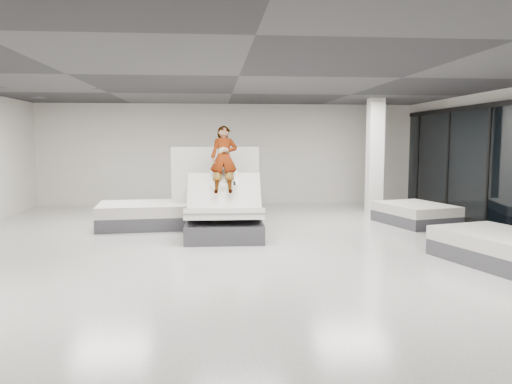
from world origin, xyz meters
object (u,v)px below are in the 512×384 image
(remote, at_px, (235,183))
(hero_bed, at_px, (224,217))
(column, at_px, (375,157))
(flat_bed_left_far, at_px, (143,215))
(flat_bed_right_near, at_px, (498,247))
(divider_panel, at_px, (216,187))
(person, at_px, (224,174))
(flat_bed_right_far, at_px, (415,214))

(remote, bearing_deg, hero_bed, 179.48)
(column, bearing_deg, remote, -143.24)
(flat_bed_left_far, bearing_deg, column, 14.93)
(remote, xyz_separation_m, flat_bed_left_far, (-2.12, 1.37, -0.86))
(column, bearing_deg, hero_bed, -144.74)
(remote, relative_size, flat_bed_right_near, 0.06)
(divider_panel, bearing_deg, flat_bed_right_near, -43.77)
(flat_bed_right_near, bearing_deg, column, 93.20)
(person, relative_size, flat_bed_right_far, 0.76)
(flat_bed_right_far, bearing_deg, remote, -165.00)
(hero_bed, xyz_separation_m, divider_panel, (-0.18, 1.38, 0.53))
(flat_bed_right_far, relative_size, flat_bed_right_near, 0.95)
(hero_bed, bearing_deg, flat_bed_left_far, 144.24)
(remote, relative_size, flat_bed_right_far, 0.07)
(flat_bed_left_far, xyz_separation_m, column, (6.14, 1.64, 1.32))
(flat_bed_right_far, bearing_deg, flat_bed_left_far, 178.53)
(divider_panel, xyz_separation_m, flat_bed_right_far, (4.89, -0.18, -0.70))
(flat_bed_right_far, bearing_deg, column, 104.27)
(remote, distance_m, flat_bed_right_far, 4.73)
(hero_bed, height_order, person, person)
(divider_panel, xyz_separation_m, column, (4.43, 1.62, 0.65))
(flat_bed_right_near, bearing_deg, hero_bed, 149.96)
(hero_bed, height_order, flat_bed_left_far, hero_bed)
(flat_bed_left_far, relative_size, column, 0.69)
(column, bearing_deg, divider_panel, -159.86)
(flat_bed_left_far, bearing_deg, flat_bed_right_far, -1.47)
(flat_bed_right_near, xyz_separation_m, flat_bed_left_far, (-6.46, 4.01, 0.02))
(person, bearing_deg, column, 33.18)
(flat_bed_left_far, bearing_deg, hero_bed, -35.76)
(person, relative_size, remote, 11.55)
(remote, bearing_deg, flat_bed_right_near, -30.10)
(divider_panel, xyz_separation_m, flat_bed_right_near, (4.74, -4.02, -0.69))
(remote, distance_m, divider_panel, 1.46)
(hero_bed, xyz_separation_m, flat_bed_right_near, (4.56, -2.64, -0.16))
(divider_panel, bearing_deg, flat_bed_right_far, -5.63)
(hero_bed, relative_size, person, 1.33)
(flat_bed_right_near, bearing_deg, person, 146.75)
(person, bearing_deg, divider_panel, 101.19)
(hero_bed, height_order, column, column)
(person, bearing_deg, flat_bed_right_far, 11.36)
(flat_bed_right_far, bearing_deg, person, -169.77)
(hero_bed, distance_m, person, 0.98)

